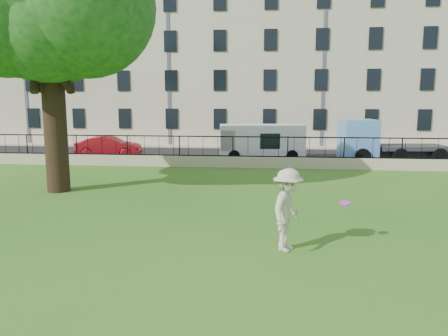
# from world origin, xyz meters

# --- Properties ---
(ground) EXTENTS (120.00, 120.00, 0.00)m
(ground) POSITION_xyz_m (0.00, 0.00, 0.00)
(ground) COLOR #2E6117
(ground) RESTS_ON ground
(retaining_wall) EXTENTS (50.00, 0.40, 0.60)m
(retaining_wall) POSITION_xyz_m (0.00, 12.00, 0.30)
(retaining_wall) COLOR tan
(retaining_wall) RESTS_ON ground
(iron_railing) EXTENTS (50.00, 0.05, 1.13)m
(iron_railing) POSITION_xyz_m (0.00, 12.00, 1.15)
(iron_railing) COLOR black
(iron_railing) RESTS_ON retaining_wall
(street) EXTENTS (60.00, 9.00, 0.01)m
(street) POSITION_xyz_m (0.00, 16.70, 0.01)
(street) COLOR black
(street) RESTS_ON ground
(sidewalk) EXTENTS (60.00, 1.40, 0.12)m
(sidewalk) POSITION_xyz_m (0.00, 21.90, 0.06)
(sidewalk) COLOR tan
(sidewalk) RESTS_ON ground
(building_row) EXTENTS (56.40, 10.40, 13.80)m
(building_row) POSITION_xyz_m (0.00, 27.57, 6.92)
(building_row) COLOR beige
(building_row) RESTS_ON ground
(man) EXTENTS (1.20, 1.52, 2.07)m
(man) POSITION_xyz_m (2.50, -1.27, 1.03)
(man) COLOR beige
(man) RESTS_ON ground
(frisbee) EXTENTS (0.35, 0.35, 0.12)m
(frisbee) POSITION_xyz_m (4.00, -0.54, 1.07)
(frisbee) COLOR #B329EA
(red_sedan) EXTENTS (4.29, 1.91, 1.37)m
(red_sedan) POSITION_xyz_m (-8.38, 15.40, 0.68)
(red_sedan) COLOR #B41622
(red_sedan) RESTS_ON street
(white_van) EXTENTS (5.38, 2.67, 2.17)m
(white_van) POSITION_xyz_m (1.51, 15.40, 1.08)
(white_van) COLOR silver
(white_van) RESTS_ON street
(blue_truck) EXTENTS (6.23, 2.81, 2.53)m
(blue_truck) POSITION_xyz_m (9.32, 15.40, 1.26)
(blue_truck) COLOR #629EE7
(blue_truck) RESTS_ON street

